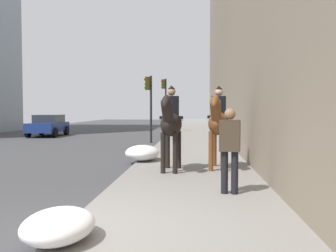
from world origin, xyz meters
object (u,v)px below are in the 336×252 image
(mounted_horse_near, at_px, (171,123))
(car_near_lane, at_px, (48,125))
(traffic_light_far_curb, at_px, (165,97))
(traffic_light_near_curb, at_px, (149,98))
(pedestrian_greeting, at_px, (230,145))
(mounted_horse_far, at_px, (218,122))

(mounted_horse_near, height_order, car_near_lane, mounted_horse_near)
(mounted_horse_near, bearing_deg, traffic_light_far_curb, -171.11)
(car_near_lane, xyz_separation_m, traffic_light_near_curb, (-4.41, -7.37, 1.66))
(pedestrian_greeting, relative_size, traffic_light_far_curb, 0.41)
(mounted_horse_near, distance_m, car_near_lane, 16.85)
(mounted_horse_far, relative_size, traffic_light_far_curb, 0.57)
(mounted_horse_near, height_order, mounted_horse_far, mounted_horse_far)
(pedestrian_greeting, distance_m, car_near_lane, 19.77)
(pedestrian_greeting, xyz_separation_m, traffic_light_far_curb, (20.64, 3.01, 1.65))
(pedestrian_greeting, relative_size, traffic_light_near_curb, 0.47)
(mounted_horse_far, xyz_separation_m, traffic_light_near_curb, (9.26, 3.10, 0.97))
(car_near_lane, bearing_deg, traffic_light_far_curb, 115.07)
(traffic_light_near_curb, relative_size, traffic_light_far_curb, 0.87)
(mounted_horse_near, bearing_deg, car_near_lane, -143.41)
(mounted_horse_near, distance_m, pedestrian_greeting, 2.96)
(mounted_horse_near, xyz_separation_m, traffic_light_far_curb, (18.02, 1.67, 1.31))
(pedestrian_greeting, bearing_deg, traffic_light_far_curb, 18.10)
(traffic_light_near_curb, bearing_deg, pedestrian_greeting, -165.71)
(mounted_horse_near, relative_size, traffic_light_far_curb, 0.57)
(mounted_horse_near, relative_size, mounted_horse_far, 0.99)
(mounted_horse_far, relative_size, pedestrian_greeting, 1.38)
(pedestrian_greeting, bearing_deg, mounted_horse_near, 36.95)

